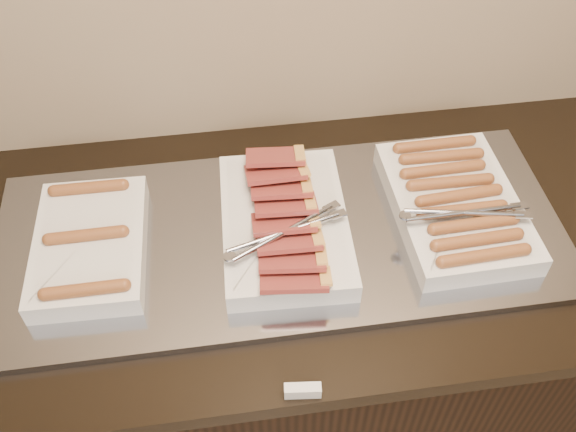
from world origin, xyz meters
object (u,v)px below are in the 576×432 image
at_px(dish_left, 90,245).
at_px(dish_right, 456,205).
at_px(counter, 275,346).
at_px(warming_tray, 281,235).
at_px(dish_center, 285,223).

bearing_deg(dish_left, dish_right, 1.33).
relative_size(counter, dish_left, 6.17).
xyz_separation_m(warming_tray, dish_right, (0.38, -0.00, 0.04)).
height_order(warming_tray, dish_left, dish_left).
xyz_separation_m(counter, dish_left, (-0.37, 0.00, 0.50)).
bearing_deg(dish_center, dish_right, 2.42).
bearing_deg(dish_left, counter, 1.58).
height_order(counter, dish_center, dish_center).
relative_size(counter, dish_right, 5.29).
distance_m(counter, dish_left, 0.62).
distance_m(warming_tray, dish_center, 0.04).
bearing_deg(dish_left, dish_center, 1.08).
distance_m(counter, dish_right, 0.64).
relative_size(counter, warming_tray, 1.72).
xyz_separation_m(dish_left, dish_right, (0.77, -0.00, 0.01)).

